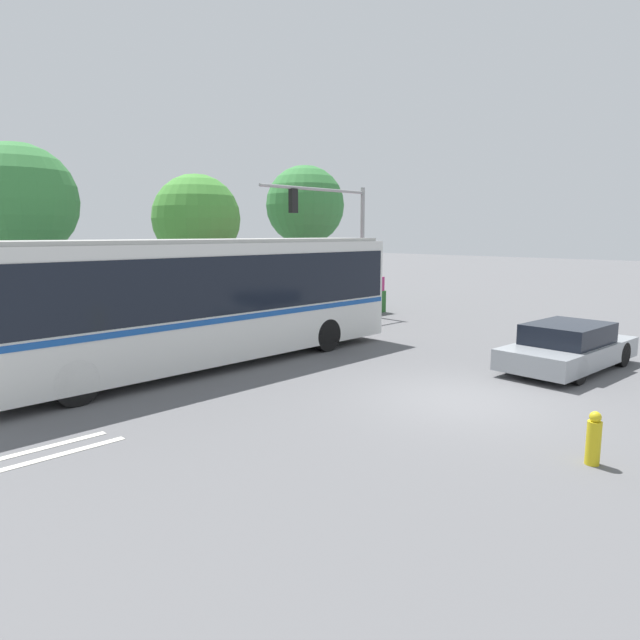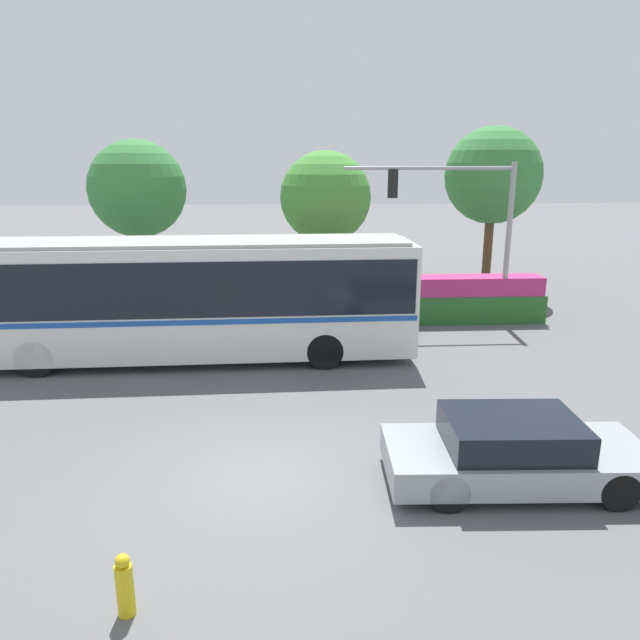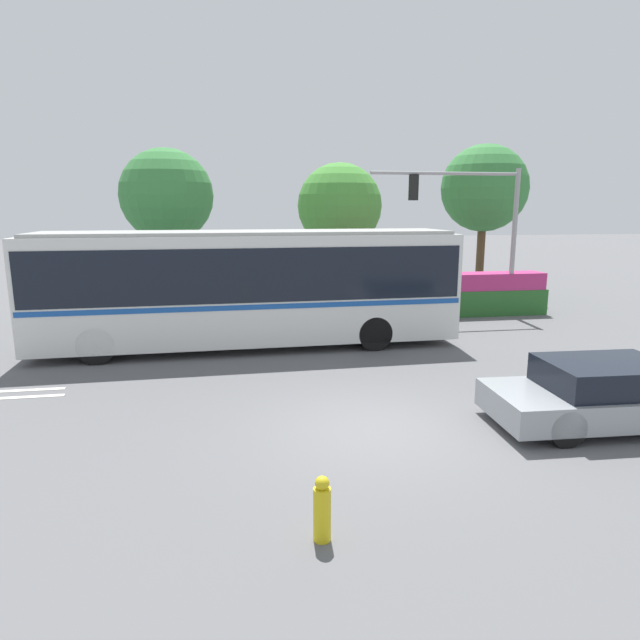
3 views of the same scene
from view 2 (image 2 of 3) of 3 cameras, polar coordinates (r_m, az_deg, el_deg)
ground_plane at (r=11.04m, az=-5.75°, el=-14.80°), size 140.00×140.00×0.00m
city_bus at (r=16.80m, az=-11.95°, el=2.60°), size 12.23×2.78×3.42m
sedan_foreground at (r=11.03m, az=18.36°, el=-12.07°), size 4.61×2.08×1.24m
traffic_light_pole at (r=20.45m, az=14.08°, el=9.87°), size 5.69×0.24×5.50m
flowering_hedge at (r=20.83m, az=8.63°, el=1.92°), size 9.51×1.06×1.62m
street_tree_left at (r=22.70m, az=-17.28°, el=12.00°), size 3.49×3.49×6.28m
street_tree_centre at (r=23.21m, az=0.54°, el=11.77°), size 3.53×3.53×5.92m
street_tree_right at (r=25.52m, az=16.45°, el=13.25°), size 3.89×3.89×6.90m
fire_hydrant at (r=8.34m, az=-18.42°, el=-23.28°), size 0.22×0.22×0.86m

